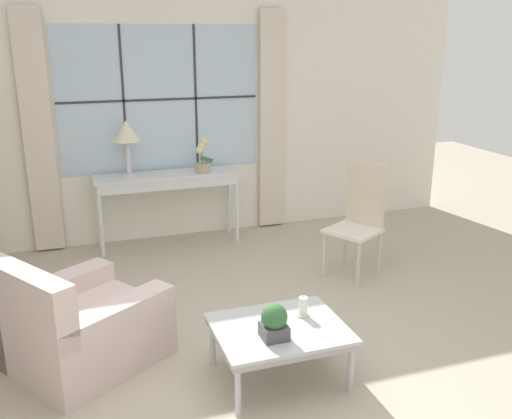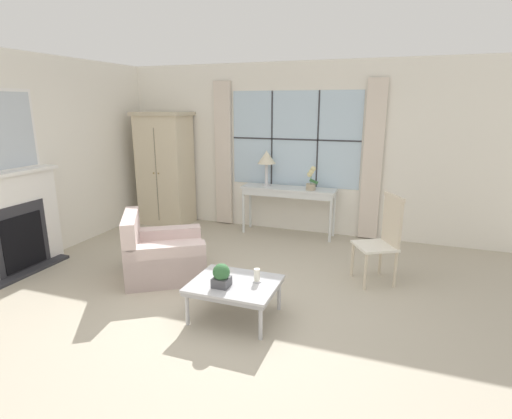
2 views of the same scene
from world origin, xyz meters
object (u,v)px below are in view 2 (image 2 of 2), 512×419
console_table (288,193)px  armchair_upholstered (162,256)px  pillar_candle (257,276)px  table_lamp (267,159)px  coffee_table (235,286)px  side_chair_wooden (384,235)px  potted_plant_small (221,275)px  fireplace (13,214)px  potted_orchid (311,180)px  armoire (165,169)px

console_table → armchair_upholstered: 2.46m
armchair_upholstered → pillar_candle: armchair_upholstered is taller
console_table → table_lamp: bearing=175.4°
console_table → coffee_table: 2.85m
side_chair_wooden → potted_plant_small: size_ratio=4.64×
fireplace → armchair_upholstered: size_ratio=1.81×
side_chair_wooden → pillar_candle: (-1.16, -1.32, -0.15)m
potted_orchid → pillar_candle: 2.72m
coffee_table → pillar_candle: (0.21, 0.09, 0.11)m
fireplace → armoire: (0.61, 2.60, 0.23)m
potted_orchid → side_chair_wooden: size_ratio=0.35×
side_chair_wooden → coffee_table: (-1.36, -1.41, -0.26)m
pillar_candle → potted_orchid: bearing=90.9°
potted_orchid → console_table: bearing=171.5°
armoire → potted_orchid: 2.67m
console_table → pillar_candle: 2.78m
armoire → side_chair_wooden: 4.11m
side_chair_wooden → coffee_table: side_chair_wooden is taller
armoire → side_chair_wooden: size_ratio=1.83×
console_table → pillar_candle: console_table is taller
potted_orchid → armchair_upholstered: (-1.43, -2.13, -0.70)m
coffee_table → armoire: bearing=132.3°
armoire → table_lamp: size_ratio=3.39×
armoire → coffee_table: bearing=-47.7°
potted_orchid → armchair_upholstered: 2.66m
coffee_table → potted_plant_small: 0.22m
console_table → potted_orchid: (0.38, -0.06, 0.24)m
console_table → coffee_table: bearing=-85.6°
coffee_table → pillar_candle: 0.25m
side_chair_wooden → potted_plant_small: side_chair_wooden is taller
table_lamp → potted_orchid: table_lamp is taller
armoire → table_lamp: armoire is taller
table_lamp → coffee_table: bearing=-77.9°
side_chair_wooden → potted_plant_small: 2.12m
side_chair_wooden → coffee_table: size_ratio=1.26×
side_chair_wooden → armoire: bearing=161.0°
console_table → armchair_upholstered: armchair_upholstered is taller
coffee_table → potted_plant_small: potted_plant_small is taller
fireplace → table_lamp: fireplace is taller
fireplace → coffee_table: size_ratio=2.68×
potted_orchid → coffee_table: bearing=-93.5°
console_table → potted_plant_small: 2.96m
console_table → potted_plant_small: size_ratio=6.61×
table_lamp → side_chair_wooden: 2.53m
armoire → pillar_candle: bearing=-44.4°
fireplace → armchair_upholstered: (1.85, 0.50, -0.51)m
console_table → side_chair_wooden: bearing=-41.7°
fireplace → potted_plant_small: bearing=-5.0°
coffee_table → pillar_candle: size_ratio=5.73×
console_table → armchair_upholstered: size_ratio=1.22×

